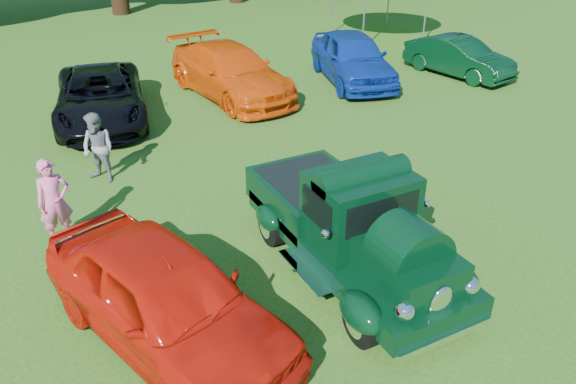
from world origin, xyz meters
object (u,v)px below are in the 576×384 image
back_car_orange (231,72)px  back_car_blue (352,57)px  spectator_pink (54,202)px  spectator_grey (98,148)px  red_convertible (165,297)px  back_car_green (459,57)px  hero_pickup (351,227)px  back_car_black (100,96)px

back_car_orange → back_car_blue: size_ratio=1.11×
spectator_pink → spectator_grey: size_ratio=1.04×
spectator_grey → red_convertible: bearing=-38.8°
red_convertible → back_car_green: (13.07, 8.09, -0.13)m
hero_pickup → back_car_black: bearing=104.3°
back_car_blue → red_convertible: bearing=-119.9°
hero_pickup → spectator_pink: bearing=143.3°
back_car_green → spectator_grey: spectator_grey is taller
red_convertible → back_car_green: 15.37m
hero_pickup → spectator_grey: (-3.16, 5.43, -0.03)m
hero_pickup → red_convertible: size_ratio=1.08×
hero_pickup → red_convertible: bearing=-175.5°
back_car_blue → back_car_green: back_car_blue is taller
back_car_green → back_car_blue: bearing=152.0°
red_convertible → back_car_green: size_ratio=1.16×
back_car_blue → spectator_pink: bearing=-135.7°
back_car_black → back_car_orange: 4.11m
red_convertible → spectator_pink: (-1.03, 3.54, 0.06)m
hero_pickup → back_car_blue: 10.81m
hero_pickup → back_car_blue: hero_pickup is taller
back_car_black → back_car_green: back_car_black is taller
back_car_blue → spectator_pink: (-10.38, -5.72, 0.02)m
hero_pickup → back_car_green: (9.72, 7.83, -0.19)m
red_convertible → back_car_blue: back_car_blue is taller
red_convertible → back_car_orange: 11.02m
back_car_orange → back_car_green: back_car_orange is taller
back_car_blue → spectator_pink: size_ratio=2.87×
back_car_green → red_convertible: bearing=-158.8°
back_car_black → back_car_orange: (4.11, 0.22, 0.07)m
back_car_orange → spectator_grey: (-4.91, -4.08, 0.03)m
back_car_blue → back_car_green: size_ratio=1.23×
back_car_orange → spectator_pink: bearing=-141.5°
back_car_black → spectator_grey: (-0.80, -3.86, 0.10)m
hero_pickup → back_car_green: bearing=38.9°
back_car_orange → red_convertible: bearing=-124.5°
back_car_black → spectator_pink: spectator_pink is taller
red_convertible → back_car_orange: bearing=44.5°
back_car_orange → hero_pickup: bearing=-107.4°
back_car_black → spectator_pink: size_ratio=3.03×
spectator_grey → spectator_pink: bearing=-66.4°
back_car_orange → back_car_blue: back_car_blue is taller
back_car_green → back_car_orange: bearing=157.5°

